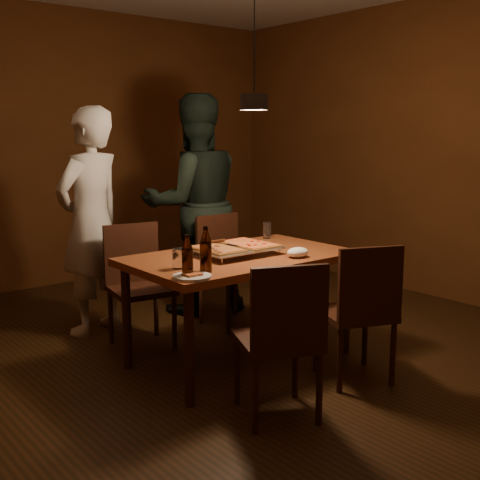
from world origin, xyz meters
TOP-DOWN VIEW (x-y plane):
  - room_shell at (0.00, 0.00)m, footprint 6.00×6.00m
  - dining_table at (-0.01, 0.13)m, footprint 1.50×0.90m
  - chair_far_left at (-0.38, 0.88)m, footprint 0.48×0.48m
  - chair_far_right at (0.44, 0.88)m, footprint 0.42×0.42m
  - chair_near_left at (-0.39, -0.71)m, footprint 0.55×0.55m
  - chair_near_right at (0.33, -0.64)m, footprint 0.55×0.55m
  - pizza_tray at (-0.03, 0.17)m, footprint 0.58×0.48m
  - pizza_meat at (-0.18, 0.16)m, footprint 0.24×0.37m
  - pizza_cheese at (0.10, 0.17)m, footprint 0.27×0.41m
  - spatula at (-0.04, 0.18)m, footprint 0.17×0.26m
  - beer_bottle_a at (-0.64, -0.17)m, footprint 0.06×0.06m
  - beer_bottle_b at (-0.49, -0.14)m, footprint 0.07×0.07m
  - water_glass_left at (-0.56, 0.04)m, footprint 0.08×0.08m
  - water_glass_right at (0.55, 0.49)m, footprint 0.06×0.06m
  - plate_slice at (-0.63, -0.21)m, footprint 0.22×0.22m
  - napkin at (0.23, -0.17)m, footprint 0.16×0.12m
  - diner_white at (-0.51, 1.34)m, footprint 0.75×0.62m
  - diner_dark at (0.44, 1.32)m, footprint 1.09×0.95m
  - pendant_lamp at (0.00, 0.00)m, footprint 0.18×0.18m

SIDE VIEW (x-z plane):
  - chair_far_left at x=-0.38m, z-range 0.29..0.78m
  - chair_far_right at x=0.44m, z-range 0.29..0.78m
  - chair_near_left at x=-0.39m, z-range 0.29..0.78m
  - chair_near_right at x=0.33m, z-range 0.29..0.78m
  - dining_table at x=-0.01m, z-range 0.30..1.05m
  - plate_slice at x=-0.63m, z-range 0.75..0.77m
  - pizza_tray at x=-0.03m, z-range 0.75..0.80m
  - napkin at x=0.23m, z-range 0.75..0.82m
  - pizza_meat at x=-0.18m, z-range 0.80..0.82m
  - pizza_cheese at x=0.10m, z-range 0.80..0.82m
  - water_glass_left at x=-0.56m, z-range 0.75..0.87m
  - spatula at x=-0.04m, z-range 0.79..0.83m
  - water_glass_right at x=0.55m, z-range 0.75..0.88m
  - beer_bottle_a at x=-0.64m, z-range 0.75..0.99m
  - diner_white at x=-0.51m, z-range 0.00..1.76m
  - beer_bottle_b at x=-0.49m, z-range 0.75..1.02m
  - diner_dark at x=0.44m, z-range 0.00..1.89m
  - room_shell at x=0.00m, z-range -1.60..4.40m
  - pendant_lamp at x=0.00m, z-range 1.21..2.31m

